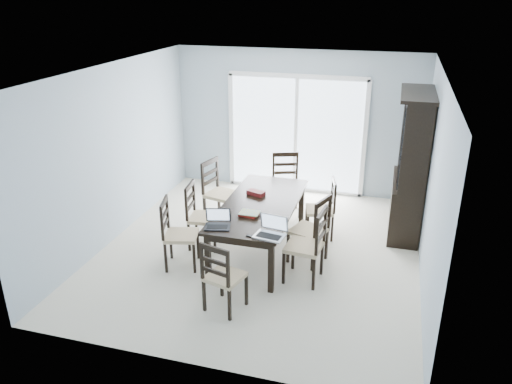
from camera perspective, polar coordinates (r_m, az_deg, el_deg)
floor at (r=7.38m, az=0.44°, el=-6.66°), size 5.00×5.00×0.00m
ceiling at (r=6.53m, az=0.51°, el=13.71°), size 5.00×5.00×0.00m
back_wall at (r=9.18m, az=4.65°, el=7.91°), size 4.50×0.02×2.60m
wall_left at (r=7.72m, az=-15.89°, el=4.30°), size 0.02×5.00×2.60m
wall_right at (r=6.66m, az=19.51°, el=0.97°), size 0.02×5.00×2.60m
balcony at (r=10.52m, az=5.51°, el=2.08°), size 4.50×2.00×0.10m
railing at (r=11.28m, az=6.57°, el=6.64°), size 4.50×0.06×1.10m
dining_table at (r=7.08m, az=0.46°, el=-1.89°), size 1.00×2.20×0.75m
china_hutch at (r=7.89m, az=17.30°, el=2.78°), size 0.50×1.38×2.20m
sliding_door at (r=9.21m, az=4.58°, el=6.59°), size 2.52×0.05×2.18m
chair_left_near at (r=6.82m, az=-9.40°, el=-3.89°), size 0.53×0.52×1.13m
chair_left_mid at (r=7.31m, az=-6.66°, el=-1.90°), size 0.48×0.47×1.13m
chair_left_far at (r=8.05m, az=-4.57°, el=0.83°), size 0.56×0.55×1.20m
chair_right_near at (r=6.41m, az=6.40°, el=-5.26°), size 0.50×0.49×1.18m
chair_right_mid at (r=6.84m, az=6.74°, el=-3.58°), size 0.57×0.56×1.15m
chair_right_far at (r=7.62m, az=8.02°, el=-1.15°), size 0.50×0.49×1.08m
chair_end_near at (r=5.82m, az=-4.11°, el=-8.94°), size 0.50×0.50×1.07m
chair_end_far at (r=8.40m, az=3.42°, el=1.73°), size 0.57×0.58×1.18m
laptop_dark at (r=6.36m, az=-4.44°, el=-3.64°), size 0.37×0.30×0.22m
laptop_silver at (r=6.10m, az=1.54°, el=-4.65°), size 0.40×0.31×0.25m
book_stack at (r=6.69m, az=-0.80°, el=-2.49°), size 0.27×0.21×0.04m
cell_phone at (r=6.14m, az=-0.57°, el=-5.05°), size 0.13×0.08×0.01m
game_box at (r=7.32m, az=-0.00°, el=-0.11°), size 0.29×0.20×0.06m
hot_tub at (r=10.44m, az=3.25°, el=5.12°), size 1.95×1.75×0.98m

